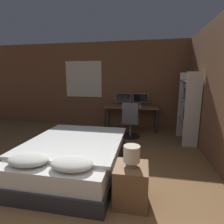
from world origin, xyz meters
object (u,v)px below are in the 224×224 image
Objects in this scene: keyboard at (131,107)px; bookshelf at (189,104)px; nightstand at (131,184)px; office_chair at (130,124)px; bed at (74,156)px; bedside_lamp at (132,154)px; computer_mouse at (140,107)px; desk at (131,109)px; monitor_right at (141,99)px; monitor_left at (123,98)px.

bookshelf is (1.46, -0.66, 0.22)m from keyboard.
nightstand is 0.52× the size of office_chair.
bed is 7.70× the size of bedside_lamp.
nightstand is 2.52m from office_chair.
keyboard is at bearing 180.00° from computer_mouse.
nightstand is at bearing -85.39° from desk.
office_chair is at bearing -103.40° from monitor_right.
monitor_left reaches higher than desk.
keyboard is at bearing 155.49° from bookshelf.
monitor_right is 1.60m from bookshelf.
bookshelf is at bearing -30.79° from desk.
bedside_lamp is 0.55× the size of monitor_right.
bookshelf reaches higher than bed.
keyboard is 0.66m from office_chair.
monitor_left is 0.54m from monitor_right.
bookshelf reaches higher than desk.
desk is 0.36m from computer_mouse.
keyboard is at bearing 94.92° from bedside_lamp.
nightstand is at bearing -90.25° from computer_mouse.
keyboard is (-0.26, 3.06, 0.48)m from nightstand.
bed is 2.93m from bookshelf.
monitor_left is at bearing 180.00° from monitor_right.
monitor_left is at bearing 123.40° from keyboard.
bookshelf is at bearing -29.37° from computer_mouse.
bookshelf is at bearing 63.49° from nightstand.
monitor_left is 1.29× the size of keyboard.
monitor_left is 2.03m from bookshelf.
computer_mouse is at bearing 66.66° from bed.
office_chair is at bearing -86.85° from desk.
desk is at bearing 149.21° from bookshelf.
computer_mouse reaches higher than nightstand.
bed is at bearing -141.63° from bookshelf.
nightstand is at bearing -81.25° from monitor_left.
bookshelf is (1.18, -0.66, 0.21)m from computer_mouse.
desk is (-0.26, 3.26, -0.02)m from bedside_lamp.
office_chair is (0.81, 1.88, 0.12)m from bed.
bedside_lamp is at bearing -90.13° from monitor_right.
monitor_right is (0.01, 3.47, 0.70)m from nightstand.
monitor_right is at bearing 90.76° from computer_mouse.
bookshelf is (1.19, -1.08, 0.01)m from monitor_right.
office_chair is at bearing 95.05° from bedside_lamp.
bookshelf is at bearing -24.51° from keyboard.
office_chair is (-0.22, 2.51, -0.28)m from bedside_lamp.
bed is 29.11× the size of computer_mouse.
bookshelf is (1.42, -0.11, 0.58)m from office_chair.
keyboard is (-0.26, 3.06, 0.07)m from bedside_lamp.
computer_mouse is (0.28, 0.00, 0.01)m from keyboard.
monitor_right is (0.27, 0.21, 0.31)m from desk.
monitor_right reaches higher than desk.
bedside_lamp is at bearing -90.25° from computer_mouse.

